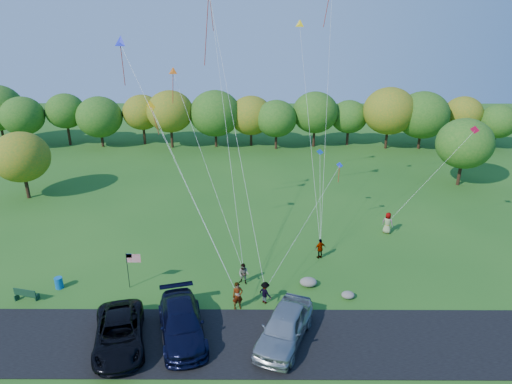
# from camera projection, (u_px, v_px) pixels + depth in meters

# --- Properties ---
(ground) EXTENTS (140.00, 140.00, 0.00)m
(ground) POSITION_uv_depth(u_px,v_px,m) (232.00, 301.00, 30.42)
(ground) COLOR #215418
(ground) RESTS_ON ground
(asphalt_lane) EXTENTS (44.00, 6.00, 0.06)m
(asphalt_lane) POSITION_uv_depth(u_px,v_px,m) (228.00, 341.00, 26.70)
(asphalt_lane) COLOR black
(asphalt_lane) RESTS_ON ground
(treeline) EXTENTS (77.15, 27.13, 8.09)m
(treeline) POSITION_uv_depth(u_px,v_px,m) (224.00, 118.00, 62.09)
(treeline) COLOR #3A2315
(treeline) RESTS_ON ground
(minivan_dark) EXTENTS (4.07, 6.40, 1.64)m
(minivan_dark) POSITION_uv_depth(u_px,v_px,m) (119.00, 333.00, 26.04)
(minivan_dark) COLOR black
(minivan_dark) RESTS_ON asphalt_lane
(minivan_navy) EXTENTS (4.01, 6.60, 1.79)m
(minivan_navy) POSITION_uv_depth(u_px,v_px,m) (182.00, 323.00, 26.79)
(minivan_navy) COLOR black
(minivan_navy) RESTS_ON asphalt_lane
(minivan_silver) EXTENTS (4.22, 6.18, 1.95)m
(minivan_silver) POSITION_uv_depth(u_px,v_px,m) (284.00, 327.00, 26.32)
(minivan_silver) COLOR #9B9FA5
(minivan_silver) RESTS_ON asphalt_lane
(flyer_a) EXTENTS (0.81, 0.66, 1.93)m
(flyer_a) POSITION_uv_depth(u_px,v_px,m) (238.00, 296.00, 29.32)
(flyer_a) COLOR #4C4C59
(flyer_a) RESTS_ON ground
(flyer_b) EXTENTS (0.94, 0.84, 1.59)m
(flyer_b) POSITION_uv_depth(u_px,v_px,m) (244.00, 274.00, 32.08)
(flyer_b) COLOR #4C4C59
(flyer_b) RESTS_ON ground
(flyer_c) EXTENTS (1.13, 1.10, 1.55)m
(flyer_c) POSITION_uv_depth(u_px,v_px,m) (265.00, 293.00, 29.98)
(flyer_c) COLOR #4C4C59
(flyer_c) RESTS_ON ground
(flyer_d) EXTENTS (1.05, 0.76, 1.65)m
(flyer_d) POSITION_uv_depth(u_px,v_px,m) (320.00, 249.00, 35.43)
(flyer_d) COLOR #4C4C59
(flyer_d) RESTS_ON ground
(flyer_e) EXTENTS (1.11, 1.01, 1.90)m
(flyer_e) POSITION_uv_depth(u_px,v_px,m) (388.00, 223.00, 39.42)
(flyer_e) COLOR #4C4C59
(flyer_e) RESTS_ON ground
(park_bench) EXTENTS (1.63, 0.62, 0.91)m
(park_bench) POSITION_uv_depth(u_px,v_px,m) (26.00, 294.00, 30.30)
(park_bench) COLOR #13351F
(park_bench) RESTS_ON ground
(trash_barrel) EXTENTS (0.55, 0.55, 0.82)m
(trash_barrel) POSITION_uv_depth(u_px,v_px,m) (59.00, 283.00, 31.71)
(trash_barrel) COLOR #0B58A7
(trash_barrel) RESTS_ON ground
(flag_assembly) EXTENTS (1.00, 0.65, 2.71)m
(flag_assembly) POSITION_uv_depth(u_px,v_px,m) (131.00, 262.00, 31.17)
(flag_assembly) COLOR black
(flag_assembly) RESTS_ON ground
(boulder_near) EXTENTS (1.20, 0.94, 0.60)m
(boulder_near) POSITION_uv_depth(u_px,v_px,m) (308.00, 282.00, 32.01)
(boulder_near) COLOR gray
(boulder_near) RESTS_ON ground
(boulder_far) EXTENTS (0.89, 0.74, 0.46)m
(boulder_far) POSITION_uv_depth(u_px,v_px,m) (348.00, 295.00, 30.68)
(boulder_far) COLOR slate
(boulder_far) RESTS_ON ground
(kites_aloft) EXTENTS (27.25, 8.49, 15.75)m
(kites_aloft) POSITION_uv_depth(u_px,v_px,m) (229.00, 21.00, 34.38)
(kites_aloft) COLOR #FF4F1C
(kites_aloft) RESTS_ON ground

